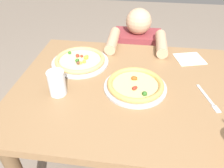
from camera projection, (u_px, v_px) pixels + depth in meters
name	position (u px, v px, depth m)	size (l,w,h in m)	color
ground_plane	(124.00, 168.00, 1.56)	(8.00, 8.00, 0.00)	gray
dining_table	(128.00, 102.00, 1.18)	(1.16, 0.91, 0.75)	#936D47
pizza_near	(135.00, 85.00, 1.08)	(0.31, 0.31, 0.04)	#B7B7BC
pizza_far	(80.00, 60.00, 1.27)	(0.33, 0.33, 0.04)	#B7B7BC
water_cup_clear	(57.00, 83.00, 1.02)	(0.08, 0.08, 0.12)	silver
paper_napkin	(189.00, 59.00, 1.32)	(0.16, 0.14, 0.00)	white
fork	(209.00, 99.00, 1.02)	(0.08, 0.20, 0.00)	silver
diner_seated	(135.00, 69.00, 1.81)	(0.39, 0.51, 0.93)	#333847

